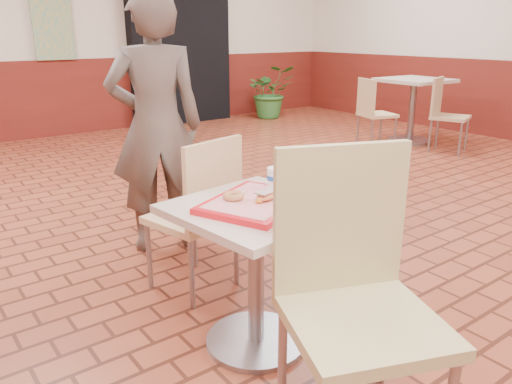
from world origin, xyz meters
TOP-DOWN VIEW (x-y plane):
  - room_shell at (0.00, 0.00)m, footprint 8.01×10.01m
  - wainscot_band at (0.00, 0.00)m, footprint 8.00×10.00m
  - corridor_doorway at (1.20, 4.88)m, footprint 1.60×0.22m
  - promo_poster at (-0.60, 4.94)m, footprint 0.50×0.03m
  - main_table at (-1.37, -0.43)m, footprint 0.63×0.63m
  - chair_main_front at (-1.42, -1.03)m, footprint 0.61×0.61m
  - chair_main_back at (-1.31, 0.14)m, footprint 0.47×0.47m
  - customer at (-1.21, 0.81)m, footprint 0.69×0.57m
  - serving_tray at (-1.37, -0.43)m, footprint 0.45×0.35m
  - ring_donut at (-1.44, -0.37)m, footprint 0.10×0.10m
  - long_john_donut at (-1.34, -0.47)m, footprint 0.14×0.10m
  - paper_cup at (-1.21, -0.36)m, footprint 0.08×0.08m
  - second_table at (2.83, 1.87)m, footprint 0.76×0.76m
  - chair_second_left at (2.20, 1.98)m, footprint 0.48×0.48m
  - chair_second_front at (2.71, 1.33)m, footprint 0.50×0.50m
  - potted_plant at (2.55, 4.40)m, footprint 0.95×0.89m

SIDE VIEW (x-z plane):
  - potted_plant at x=2.55m, z-range 0.00..0.84m
  - main_table at x=-1.37m, z-range 0.12..0.79m
  - chair_second_left at x=2.20m, z-range 0.05..0.87m
  - chair_second_front at x=2.71m, z-range 0.05..0.90m
  - chair_main_back at x=-1.31m, z-range 0.05..0.90m
  - wainscot_band at x=0.00m, z-range 0.00..1.00m
  - second_table at x=2.83m, z-range 0.14..0.94m
  - chair_main_front at x=-1.42m, z-range 0.06..1.08m
  - serving_tray at x=-1.37m, z-range 0.67..0.70m
  - ring_donut at x=-1.44m, z-range 0.70..0.73m
  - long_john_donut at x=-1.34m, z-range 0.70..0.74m
  - paper_cup at x=-1.21m, z-range 0.70..0.79m
  - customer at x=-1.21m, z-range 0.00..1.61m
  - corridor_doorway at x=1.20m, z-range 0.00..2.20m
  - room_shell at x=0.00m, z-range 0.00..3.00m
  - promo_poster at x=-0.60m, z-range 1.00..2.20m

